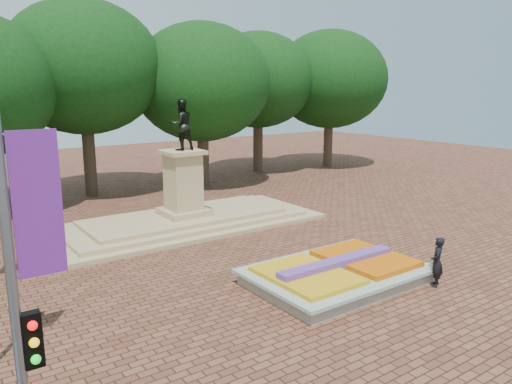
{
  "coord_description": "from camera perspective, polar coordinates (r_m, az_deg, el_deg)",
  "views": [
    {
      "loc": [
        -11.26,
        -14.19,
        7.01
      ],
      "look_at": [
        1.83,
        4.24,
        2.2
      ],
      "focal_mm": 35.0,
      "sensor_mm": 36.0,
      "label": 1
    }
  ],
  "objects": [
    {
      "name": "pedestrian",
      "position": [
        18.98,
        19.99,
        -7.51
      ],
      "size": [
        0.79,
        0.72,
        1.8
      ],
      "primitive_type": "imported",
      "rotation": [
        0.0,
        0.0,
        3.72
      ],
      "color": "black",
      "rests_on": "ground"
    },
    {
      "name": "ground",
      "position": [
        19.42,
        2.88,
        -9.16
      ],
      "size": [
        90.0,
        90.0,
        0.0
      ],
      "primitive_type": "plane",
      "color": "brown",
      "rests_on": "ground"
    },
    {
      "name": "flower_bed",
      "position": [
        18.54,
        9.31,
        -9.12
      ],
      "size": [
        6.3,
        4.3,
        0.91
      ],
      "color": "gray",
      "rests_on": "ground"
    },
    {
      "name": "tree_row_back",
      "position": [
        34.95,
        -12.72,
        11.17
      ],
      "size": [
        44.8,
        8.8,
        10.43
      ],
      "color": "#3B2E20",
      "rests_on": "ground"
    },
    {
      "name": "monument",
      "position": [
        25.63,
        -8.23,
        -1.95
      ],
      "size": [
        14.0,
        6.0,
        6.4
      ],
      "color": "tan",
      "rests_on": "ground"
    }
  ]
}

